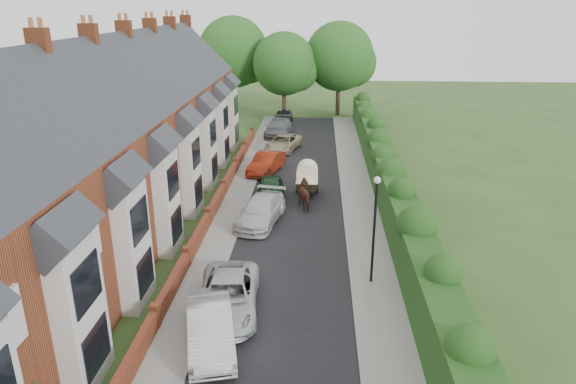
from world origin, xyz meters
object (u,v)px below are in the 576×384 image
at_px(car_grey, 278,128).
at_px(car_silver_b, 228,296).
at_px(horse, 306,195).
at_px(car_black, 283,117).
at_px(lamppost, 375,217).
at_px(car_red, 266,163).
at_px(car_silver_a, 210,327).
at_px(car_white, 261,211).
at_px(car_green, 271,191).
at_px(car_beige, 283,143).
at_px(horse_cart, 307,176).

bearing_deg(car_grey, car_silver_b, -85.65).
bearing_deg(horse, car_black, -103.05).
height_order(lamppost, car_red, lamppost).
relative_size(car_silver_a, car_white, 0.91).
bearing_deg(car_silver_b, car_red, 86.16).
distance_m(car_green, car_black, 22.85).
relative_size(car_beige, car_black, 1.10).
height_order(car_silver_b, car_beige, car_silver_b).
distance_m(car_white, car_grey, 20.99).
height_order(car_silver_b, car_white, car_white).
bearing_deg(car_red, car_grey, 104.40).
xyz_separation_m(lamppost, car_grey, (-6.40, 27.58, -2.51)).
distance_m(car_green, car_red, 5.99).
relative_size(car_green, horse, 2.10).
distance_m(lamppost, car_green, 11.79).
bearing_deg(car_red, horse, -50.88).
xyz_separation_m(lamppost, horse_cart, (-3.22, 11.30, -1.95)).
distance_m(car_white, car_beige, 15.76).
bearing_deg(car_beige, car_silver_a, -76.80).
bearing_deg(horse, car_beige, -100.53).
height_order(car_silver_a, car_black, car_silver_a).
distance_m(car_white, car_green, 3.50).
relative_size(car_white, horse, 2.52).
bearing_deg(horse_cart, car_beige, 101.96).
height_order(car_white, car_beige, car_white).
distance_m(car_red, car_black, 16.91).
bearing_deg(car_white, car_silver_b, -81.53).
bearing_deg(car_red, car_beige, 96.85).
bearing_deg(car_green, horse, -26.43).
bearing_deg(car_green, car_red, 94.79).
relative_size(car_black, horse, 2.15).
relative_size(car_silver_b, car_grey, 0.97).
xyz_separation_m(car_silver_a, car_green, (0.86, 14.96, -0.04)).
bearing_deg(horse_cart, car_silver_b, -101.80).
relative_size(car_white, car_black, 1.17).
xyz_separation_m(car_silver_b, horse, (2.90, 11.71, 0.13)).
bearing_deg(car_beige, car_green, -74.92).
xyz_separation_m(car_beige, horse, (2.34, -13.25, 0.19)).
height_order(car_red, horse_cart, horse_cart).
distance_m(car_green, horse, 2.52).
bearing_deg(horse, lamppost, 88.90).
bearing_deg(car_red, car_silver_a, -75.60).
distance_m(car_beige, car_black, 10.60).
relative_size(car_beige, horse, 2.36).
relative_size(lamppost, horse, 2.54).
distance_m(car_silver_a, car_green, 14.98).
xyz_separation_m(car_silver_a, car_black, (0.04, 37.79, -0.03)).
relative_size(car_silver_b, car_white, 1.03).
xyz_separation_m(lamppost, car_green, (-5.54, 10.09, -2.57)).
bearing_deg(car_black, lamppost, -73.58).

